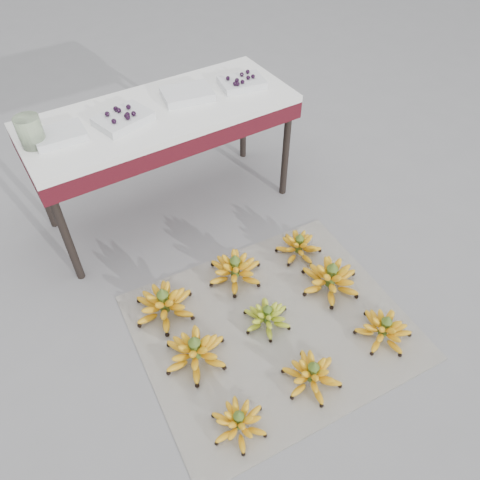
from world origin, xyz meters
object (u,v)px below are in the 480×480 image
bunch_mid_center (267,317)px  tray_far_left (60,135)px  bunch_back_left (164,304)px  bunch_front_center (312,375)px  vendor_table (161,122)px  bunch_mid_left (195,351)px  bunch_front_left (239,422)px  tray_far_right (242,82)px  bunch_front_right (384,329)px  tray_right (187,94)px  bunch_back_right (299,246)px  bunch_back_center (235,270)px  newspaper_mat (272,326)px  bunch_mid_right (330,279)px  glass_jar (30,132)px  tray_left (123,119)px

bunch_mid_center → tray_far_left: 1.30m
bunch_back_left → bunch_front_center: bearing=-40.9°
bunch_mid_center → vendor_table: size_ratio=0.20×
bunch_mid_left → tray_far_left: (-0.14, 1.00, 0.63)m
bunch_front_left → tray_far_right: size_ratio=0.94×
bunch_front_right → tray_right: 1.55m
bunch_back_right → bunch_back_center: bearing=172.8°
bunch_back_right → vendor_table: 0.99m
newspaper_mat → tray_right: (0.15, 1.06, 0.70)m
newspaper_mat → bunch_front_right: bunch_front_right is taller
bunch_mid_right → bunch_back_right: bearing=95.5°
bunch_front_right → bunch_back_left: bunch_back_left is taller
vendor_table → tray_right: (0.18, 0.03, 0.10)m
bunch_mid_left → tray_right: 1.32m
bunch_back_left → tray_right: 1.10m
bunch_back_right → glass_jar: glass_jar is taller
tray_right → glass_jar: size_ratio=1.99×
newspaper_mat → bunch_mid_center: bunch_mid_center is taller
bunch_front_left → vendor_table: bearing=70.6°
bunch_back_center → vendor_table: 0.87m
bunch_mid_left → bunch_back_left: bearing=108.8°
bunch_front_right → bunch_back_left: size_ratio=0.82×
bunch_back_center → tray_left: (-0.23, 0.65, 0.64)m
bunch_front_right → tray_far_left: (-0.94, 1.36, 0.64)m
bunch_mid_center → tray_far_left: size_ratio=1.16×
bunch_back_right → bunch_front_right: bearing=-91.0°
bunch_back_center → bunch_back_right: bearing=4.5°
newspaper_mat → bunch_front_center: size_ratio=4.33×
bunch_front_center → bunch_mid_center: 0.36m
tray_far_right → bunch_front_center: bearing=-109.8°
newspaper_mat → bunch_front_left: (-0.40, -0.33, 0.05)m
bunch_back_left → tray_far_left: (-0.13, 0.69, 0.63)m
bunch_back_center → tray_far_right: size_ratio=1.26×
glass_jar → bunch_front_center: bearing=-65.4°
tray_far_left → tray_left: tray_left is taller
bunch_mid_left → vendor_table: size_ratio=0.26×
bunch_front_right → bunch_back_left: 1.05m
bunch_back_left → newspaper_mat: bearing=-21.6°
bunch_back_center → bunch_back_right: bunch_back_center is taller
bunch_front_right → bunch_back_center: (-0.40, 0.68, 0.01)m
bunch_front_left → bunch_mid_center: bearing=39.2°
bunch_front_left → glass_jar: size_ratio=1.73×
bunch_front_left → tray_right: size_ratio=0.87×
newspaper_mat → bunch_front_right: 0.52m
newspaper_mat → tray_left: tray_left is taller
bunch_front_right → bunch_mid_right: bunch_mid_right is taller
newspaper_mat → bunch_front_left: bunch_front_left is taller
bunch_front_left → bunch_mid_left: (0.00, 0.37, 0.01)m
tray_right → newspaper_mat: bearing=-98.2°
bunch_mid_left → bunch_back_right: (0.80, 0.28, -0.01)m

